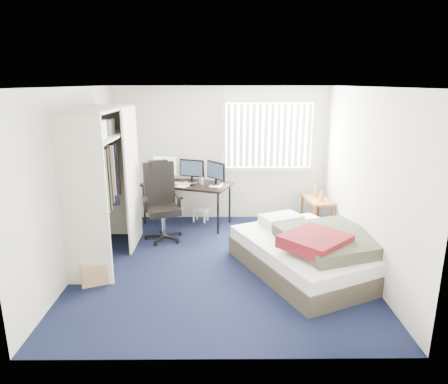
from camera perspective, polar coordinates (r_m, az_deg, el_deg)
ground at (r=5.93m, az=-0.52°, el=-10.14°), size 4.20×4.20×0.00m
room_shell at (r=5.45m, az=-0.56°, el=4.33°), size 4.20×4.20×4.20m
window_assembly at (r=7.51m, az=6.42°, el=7.97°), size 1.72×0.09×1.32m
closet at (r=5.99m, az=-16.78°, el=3.13°), size 0.64×1.84×2.22m
desk at (r=7.34m, az=-5.26°, el=1.49°), size 1.73×1.23×1.24m
office_chair at (r=6.77m, az=-8.86°, el=-2.44°), size 0.79×0.79×1.31m
footstool at (r=7.59m, az=-3.37°, el=-2.84°), size 0.35×0.32×0.24m
nightstand at (r=7.39m, az=13.18°, el=-1.33°), size 0.48×0.83×0.73m
bed at (r=5.74m, az=12.47°, el=-8.30°), size 2.24×2.49×0.67m
pine_box at (r=5.63m, az=-17.90°, el=-10.82°), size 0.45×0.40×0.28m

